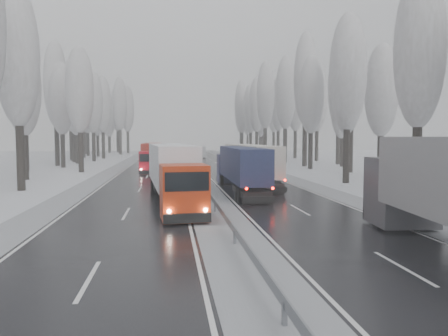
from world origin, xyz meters
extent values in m
plane|color=silver|center=(0.00, 0.00, 0.00)|extent=(260.00, 260.00, 0.00)
cube|color=black|center=(5.25, 30.00, 0.01)|extent=(7.50, 200.00, 0.03)
cube|color=black|center=(-5.25, 30.00, 0.01)|extent=(7.50, 200.00, 0.03)
cube|color=#989A9F|center=(0.00, 30.00, 0.02)|extent=(3.00, 200.00, 0.04)
cube|color=#989A9F|center=(10.20, 30.00, 0.02)|extent=(2.40, 200.00, 0.04)
cube|color=#989A9F|center=(-10.20, 30.00, 0.02)|extent=(2.40, 200.00, 0.04)
cube|color=slate|center=(0.00, 30.00, 0.60)|extent=(0.06, 200.00, 0.32)
cube|color=slate|center=(0.00, -4.00, 0.30)|extent=(0.12, 0.12, 0.60)
cube|color=slate|center=(0.00, 28.00, 0.30)|extent=(0.12, 0.12, 0.60)
cube|color=slate|center=(0.00, 60.00, 0.30)|extent=(0.12, 0.12, 0.60)
cylinder|color=black|center=(15.04, 15.67, 2.80)|extent=(0.68, 0.68, 5.60)
ellipsoid|color=gray|center=(15.04, 15.67, 10.80)|extent=(3.60, 3.60, 11.45)
cylinder|color=black|center=(14.51, 27.03, 2.81)|extent=(0.68, 0.68, 5.62)
ellipsoid|color=gray|center=(14.51, 27.03, 10.84)|extent=(3.60, 3.60, 11.48)
cylinder|color=black|center=(20.02, 31.03, 2.47)|extent=(0.64, 0.64, 4.94)
ellipsoid|color=gray|center=(20.02, 31.03, 9.53)|extent=(3.60, 3.60, 10.09)
cylinder|color=black|center=(17.90, 35.17, 2.66)|extent=(0.66, 0.66, 5.32)
ellipsoid|color=gray|center=(17.90, 35.17, 10.27)|extent=(3.60, 3.60, 10.88)
cylinder|color=black|center=(20.12, 39.17, 3.16)|extent=(0.72, 0.72, 6.31)
ellipsoid|color=gray|center=(20.12, 39.17, 12.17)|extent=(3.60, 3.60, 12.90)
cylinder|color=black|center=(17.02, 45.60, 2.69)|extent=(0.67, 0.67, 5.38)
ellipsoid|color=gray|center=(17.02, 45.60, 10.37)|extent=(3.60, 3.60, 10.98)
cylinder|color=black|center=(23.31, 49.60, 2.30)|extent=(0.62, 0.62, 4.59)
ellipsoid|color=gray|center=(23.31, 49.60, 8.86)|extent=(3.60, 3.60, 9.39)
cylinder|color=black|center=(17.90, 51.02, 3.47)|extent=(0.76, 0.76, 6.95)
ellipsoid|color=gray|center=(17.90, 51.02, 13.40)|extent=(3.60, 3.60, 14.19)
cylinder|color=black|center=(24.81, 55.02, 3.30)|extent=(0.74, 0.74, 6.59)
ellipsoid|color=gray|center=(24.81, 55.02, 12.71)|extent=(3.60, 3.60, 13.46)
cylinder|color=black|center=(17.56, 61.27, 3.18)|extent=(0.72, 0.72, 6.37)
ellipsoid|color=gray|center=(17.56, 61.27, 12.28)|extent=(3.60, 3.60, 13.01)
cylinder|color=black|center=(24.72, 65.27, 2.99)|extent=(0.70, 0.70, 5.97)
ellipsoid|color=gray|center=(24.72, 65.27, 11.52)|extent=(3.60, 3.60, 12.20)
cylinder|color=black|center=(16.34, 71.95, 3.33)|extent=(0.74, 0.74, 6.65)
ellipsoid|color=gray|center=(16.34, 71.95, 12.83)|extent=(3.60, 3.60, 13.59)
cylinder|color=black|center=(23.71, 75.95, 3.07)|extent=(0.71, 0.71, 6.14)
ellipsoid|color=gray|center=(23.71, 75.95, 11.84)|extent=(3.60, 3.60, 12.54)
cylinder|color=black|center=(16.56, 81.70, 3.03)|extent=(0.71, 0.71, 6.05)
ellipsoid|color=gray|center=(16.56, 81.70, 11.68)|extent=(3.60, 3.60, 12.37)
cylinder|color=black|center=(22.48, 85.70, 3.15)|extent=(0.72, 0.72, 6.30)
ellipsoid|color=gray|center=(22.48, 85.70, 12.15)|extent=(3.60, 3.60, 12.87)
cylinder|color=black|center=(16.63, 89.21, 2.94)|extent=(0.70, 0.70, 5.88)
ellipsoid|color=gray|center=(16.63, 89.21, 11.33)|extent=(3.60, 3.60, 12.00)
cylinder|color=black|center=(19.77, 93.21, 2.43)|extent=(0.64, 0.64, 4.86)
ellipsoid|color=gray|center=(19.77, 93.21, 9.37)|extent=(3.60, 3.60, 9.92)
cylinder|color=black|center=(15.73, 96.32, 2.99)|extent=(0.70, 0.70, 5.98)
ellipsoid|color=gray|center=(15.73, 96.32, 11.53)|extent=(3.60, 3.60, 12.21)
cylinder|color=black|center=(24.94, 100.32, 3.09)|extent=(0.71, 0.71, 6.19)
ellipsoid|color=gray|center=(24.94, 100.32, 11.93)|extent=(3.60, 3.60, 12.64)
cylinder|color=black|center=(17.04, 106.16, 3.43)|extent=(0.75, 0.75, 6.86)
ellipsoid|color=gray|center=(17.04, 106.16, 13.22)|extent=(3.60, 3.60, 14.01)
cylinder|color=black|center=(24.02, 110.16, 2.77)|extent=(0.68, 0.68, 5.55)
ellipsoid|color=gray|center=(24.02, 110.16, 10.70)|extent=(3.60, 3.60, 11.33)
cylinder|color=black|center=(18.73, 116.73, 3.05)|extent=(0.71, 0.71, 6.09)
ellipsoid|color=gray|center=(18.73, 116.73, 11.75)|extent=(3.60, 3.60, 12.45)
cylinder|color=black|center=(21.55, 120.73, 2.74)|extent=(0.67, 0.67, 5.49)
ellipsoid|color=gray|center=(21.55, 120.73, 10.58)|extent=(3.60, 3.60, 11.21)
cylinder|color=black|center=(-15.13, 24.57, 2.92)|extent=(0.69, 0.69, 5.83)
ellipsoid|color=gray|center=(-15.13, 24.57, 11.25)|extent=(3.60, 3.60, 11.92)
cylinder|color=black|center=(-17.75, 34.20, 2.52)|extent=(0.65, 0.65, 5.03)
ellipsoid|color=gray|center=(-17.75, 34.20, 9.70)|extent=(3.60, 3.60, 10.28)
cylinder|color=black|center=(-13.94, 43.73, 2.72)|extent=(0.67, 0.67, 5.44)
ellipsoid|color=gray|center=(-13.94, 43.73, 10.49)|extent=(3.60, 3.60, 11.11)
cylinder|color=black|center=(-21.85, 47.73, 2.86)|extent=(0.69, 0.69, 5.72)
ellipsoid|color=gray|center=(-21.85, 47.73, 11.04)|extent=(3.60, 3.60, 11.69)
cylinder|color=black|center=(-18.26, 52.71, 2.61)|extent=(0.66, 0.66, 5.23)
ellipsoid|color=gray|center=(-18.26, 52.71, 10.08)|extent=(3.60, 3.60, 10.68)
cylinder|color=black|center=(-20.05, 56.71, 3.30)|extent=(0.74, 0.74, 6.60)
ellipsoid|color=gray|center=(-20.05, 56.71, 12.74)|extent=(3.60, 3.60, 13.49)
cylinder|color=black|center=(-18.16, 62.35, 2.58)|extent=(0.65, 0.65, 5.16)
ellipsoid|color=gray|center=(-18.16, 62.35, 9.95)|extent=(3.60, 3.60, 10.54)
cylinder|color=black|center=(-19.54, 66.35, 2.90)|extent=(0.69, 0.69, 5.79)
ellipsoid|color=gray|center=(-19.54, 66.35, 11.18)|extent=(3.60, 3.60, 11.84)
cylinder|color=black|center=(-16.58, 69.11, 2.82)|extent=(0.68, 0.68, 5.64)
ellipsoid|color=gray|center=(-16.58, 69.11, 10.89)|extent=(3.60, 3.60, 11.53)
cylinder|color=black|center=(-21.42, 73.11, 3.28)|extent=(0.73, 0.73, 6.56)
ellipsoid|color=gray|center=(-21.42, 73.11, 12.65)|extent=(3.60, 3.60, 13.40)
cylinder|color=black|center=(-16.33, 79.19, 2.90)|extent=(0.69, 0.69, 5.79)
ellipsoid|color=gray|center=(-16.33, 79.19, 11.17)|extent=(3.60, 3.60, 11.84)
cylinder|color=black|center=(-21.09, 83.19, 3.32)|extent=(0.74, 0.74, 6.65)
ellipsoid|color=gray|center=(-21.09, 83.19, 12.82)|extent=(3.60, 3.60, 13.58)
cylinder|color=black|center=(-18.93, 88.54, 2.56)|extent=(0.65, 0.65, 5.12)
ellipsoid|color=gray|center=(-18.93, 88.54, 9.88)|extent=(3.60, 3.60, 10.46)
cylinder|color=black|center=(-21.82, 92.54, 2.92)|extent=(0.69, 0.69, 5.84)
ellipsoid|color=gray|center=(-21.82, 92.54, 11.26)|extent=(3.60, 3.60, 11.92)
cylinder|color=black|center=(-15.07, 99.33, 3.34)|extent=(0.74, 0.74, 6.67)
ellipsoid|color=gray|center=(-15.07, 99.33, 12.87)|extent=(3.60, 3.60, 13.63)
cylinder|color=black|center=(-24.20, 103.33, 3.15)|extent=(0.72, 0.72, 6.31)
ellipsoid|color=gray|center=(-24.20, 103.33, 12.16)|extent=(3.60, 3.60, 12.88)
cylinder|color=black|center=(-14.05, 108.72, 3.14)|extent=(0.72, 0.72, 6.29)
ellipsoid|color=gray|center=(-14.05, 108.72, 12.12)|extent=(3.60, 3.60, 12.84)
cylinder|color=black|center=(-19.66, 112.72, 2.43)|extent=(0.64, 0.64, 4.86)
ellipsoid|color=gray|center=(-19.66, 112.72, 9.36)|extent=(3.60, 3.60, 9.92)
cylinder|color=black|center=(-17.56, 115.31, 3.31)|extent=(0.74, 0.74, 6.63)
ellipsoid|color=gray|center=(-17.56, 115.31, 12.78)|extent=(3.60, 3.60, 13.54)
cylinder|color=black|center=(-20.33, 119.31, 2.89)|extent=(0.69, 0.69, 5.79)
ellipsoid|color=gray|center=(-20.33, 119.31, 11.16)|extent=(3.60, 3.60, 11.82)
cube|color=#444347|center=(8.77, 7.09, 1.82)|extent=(2.98, 3.08, 3.32)
cube|color=black|center=(8.88, 8.47, 2.60)|extent=(2.54, 0.31, 1.11)
cube|color=black|center=(8.89, 8.58, 0.50)|extent=(2.77, 0.38, 0.55)
cylinder|color=black|center=(7.55, 6.30, 0.57)|extent=(0.48, 1.18, 1.15)
cylinder|color=black|center=(9.86, 6.12, 0.57)|extent=(0.48, 1.18, 1.15)
sphere|color=white|center=(7.85, 8.70, 0.94)|extent=(0.24, 0.24, 0.24)
sphere|color=white|center=(9.94, 8.53, 0.94)|extent=(0.24, 0.24, 0.24)
cube|color=#1D214A|center=(3.06, 27.19, 1.49)|extent=(2.26, 2.35, 2.70)
cube|color=black|center=(3.06, 28.31, 2.12)|extent=(2.07, 0.09, 0.90)
cube|color=black|center=(3.06, 28.40, 0.41)|extent=(2.25, 0.14, 0.45)
cube|color=#121A32|center=(3.05, 20.16, 2.43)|extent=(2.32, 11.72, 2.52)
cube|color=black|center=(3.03, 14.26, 0.50)|extent=(2.07, 0.11, 0.41)
cube|color=black|center=(3.04, 16.92, 0.68)|extent=(1.99, 4.96, 0.41)
cube|color=black|center=(3.04, 14.75, 0.32)|extent=(2.07, 0.06, 0.54)
cylinder|color=black|center=(2.11, 26.47, 0.47)|extent=(0.32, 0.94, 0.94)
cylinder|color=black|center=(4.01, 26.46, 0.47)|extent=(0.32, 0.94, 0.94)
cylinder|color=black|center=(2.09, 16.56, 0.47)|extent=(0.32, 0.94, 0.94)
cylinder|color=black|center=(3.99, 16.55, 0.47)|extent=(0.32, 0.94, 0.94)
cylinder|color=black|center=(2.09, 15.39, 0.47)|extent=(0.32, 0.94, 0.94)
cylinder|color=black|center=(3.98, 15.38, 0.47)|extent=(0.32, 0.94, 0.94)
sphere|color=#FF0C05|center=(2.18, 14.20, 1.22)|extent=(0.18, 0.18, 0.18)
sphere|color=#FF0C05|center=(3.89, 14.19, 1.22)|extent=(0.18, 0.18, 0.18)
sphere|color=white|center=(2.21, 28.43, 0.77)|extent=(0.20, 0.20, 0.20)
sphere|color=white|center=(3.92, 28.43, 0.77)|extent=(0.20, 0.20, 0.20)
cube|color=beige|center=(4.08, 32.01, 1.52)|extent=(2.48, 2.56, 2.77)
cube|color=black|center=(3.99, 33.16, 2.17)|extent=(2.12, 0.25, 0.92)
cube|color=black|center=(3.98, 33.25, 0.42)|extent=(2.31, 0.31, 0.46)
cube|color=#B9B7A6|center=(4.61, 24.83, 2.49)|extent=(3.23, 12.14, 2.58)
cube|color=black|center=(5.05, 18.80, 0.51)|extent=(2.13, 0.27, 0.42)
cube|color=black|center=(4.85, 21.51, 0.69)|extent=(2.40, 5.21, 0.42)
cube|color=black|center=(5.02, 19.30, 0.32)|extent=(2.12, 0.21, 0.55)
cylinder|color=black|center=(3.16, 31.20, 0.48)|extent=(0.39, 0.98, 0.96)
cylinder|color=black|center=(5.10, 31.34, 0.48)|extent=(0.39, 0.98, 0.96)
cylinder|color=black|center=(3.91, 21.07, 0.48)|extent=(0.39, 0.98, 0.96)
cylinder|color=black|center=(5.85, 21.22, 0.48)|extent=(0.39, 0.98, 0.96)
cylinder|color=black|center=(4.00, 19.88, 0.48)|extent=(0.39, 0.98, 0.96)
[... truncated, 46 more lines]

